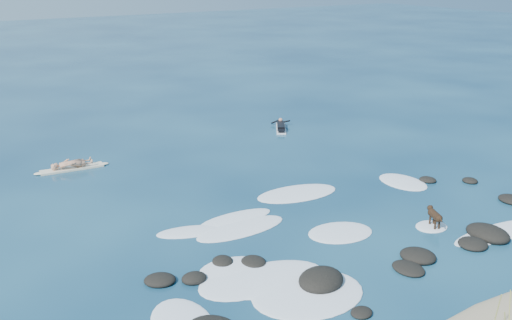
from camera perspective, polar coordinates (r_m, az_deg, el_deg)
ground at (r=19.11m, az=6.69°, el=-5.82°), size 160.00×160.00×0.00m
reef_rocks at (r=16.54m, az=11.32°, el=-9.89°), size 13.97×6.37×0.53m
breaking_foam at (r=17.26m, az=4.49°, el=-8.55°), size 13.25×7.91×0.12m
standing_surfer_rig at (r=24.34m, az=-18.06°, el=0.57°), size 3.01×0.71×1.71m
paddling_surfer_rig at (r=29.12m, az=2.51°, el=3.36°), size 1.61×2.10×0.40m
dog at (r=19.05m, az=17.41°, el=-5.27°), size 0.51×0.98×0.65m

